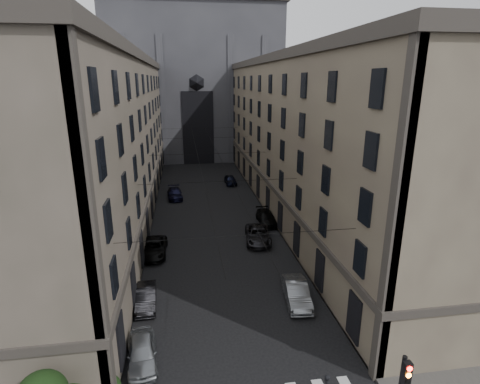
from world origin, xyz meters
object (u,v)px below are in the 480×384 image
car_left_far (175,194)px  car_right_near (296,293)px  car_left_midnear (146,298)px  car_left_midfar (154,248)px  car_left_near (142,352)px  car_right_midnear (258,235)px  car_right_midfar (267,218)px  gothic_tower (194,71)px  car_right_far (230,180)px

car_left_far → car_right_near: 28.95m
car_left_midnear → car_right_near: bearing=-9.2°
car_left_midnear → car_left_midfar: bearing=86.8°
car_left_midfar → car_left_far: size_ratio=1.05×
car_left_midnear → car_left_far: bearing=83.1°
car_left_midfar → car_right_near: size_ratio=1.08×
car_left_near → car_left_midfar: car_left_near is taller
car_right_midnear → car_right_midfar: (2.00, 4.86, -0.05)m
car_left_midfar → car_left_far: bearing=85.5°
car_left_near → car_left_midnear: bearing=86.5°
gothic_tower → car_left_far: bearing=-97.6°
car_left_midnear → car_right_far: car_right_far is taller
car_left_midfar → car_right_far: car_right_far is taller
car_right_midnear → car_right_midfar: size_ratio=1.12×
car_left_midnear → car_right_midnear: (10.40, 9.99, 0.07)m
car_right_midnear → car_right_midfar: car_right_midnear is taller
car_left_midnear → car_right_midnear: bearing=40.7°
gothic_tower → car_right_midnear: bearing=-85.2°
car_left_near → car_left_far: size_ratio=0.88×
car_right_near → car_right_midfar: car_right_near is taller
car_right_near → car_right_midnear: 11.19m
car_left_near → car_right_near: 11.82m
car_right_far → car_right_midnear: bearing=-91.0°
gothic_tower → car_left_midnear: size_ratio=14.16×
car_left_midnear → car_left_far: 26.26m
gothic_tower → car_right_near: (4.91, -60.78, -17.02)m
car_left_far → car_right_midnear: car_right_midnear is taller
car_left_midnear → car_right_midfar: car_right_midfar is taller
car_left_near → car_right_midfar: 24.06m
gothic_tower → car_right_midnear: gothic_tower is taller
car_left_midfar → car_right_near: bearing=-40.0°
gothic_tower → car_right_far: gothic_tower is taller
car_right_midnear → car_right_near: bearing=-79.5°
car_left_far → car_right_midfar: car_left_far is taller
car_left_midfar → car_right_midnear: size_ratio=0.95×
car_left_midfar → car_right_near: (11.11, -9.69, 0.07)m
car_right_near → car_right_midnear: bearing=99.7°
car_left_midfar → car_right_midfar: size_ratio=1.06×
gothic_tower → car_left_near: size_ratio=13.77×
car_right_far → car_left_far: bearing=-145.7°
car_left_midnear → car_right_near: (11.11, -1.18, 0.10)m
car_right_far → car_right_midfar: bearing=-84.5°
car_left_near → car_left_far: 32.16m
car_left_far → car_right_near: (9.38, -27.38, 0.08)m
car_left_midfar → car_right_midnear: (10.40, 1.48, 0.04)m
car_left_near → car_left_far: car_left_near is taller
gothic_tower → car_right_midfar: size_ratio=12.09×
gothic_tower → car_right_near: 63.31m
car_left_midfar → car_right_far: bearing=67.5°
car_left_near → car_right_far: bearing=69.0°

